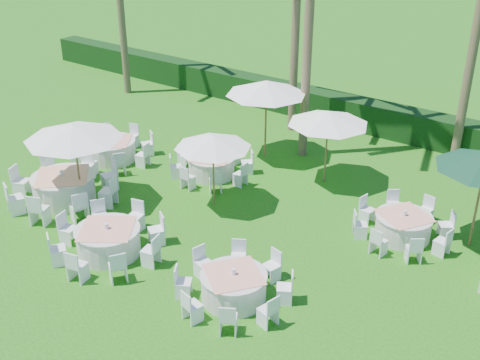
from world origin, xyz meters
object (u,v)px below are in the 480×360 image
(banquet_table_a, at_px, (64,187))
(banquet_table_f, at_px, (403,226))
(umbrella_c, at_px, (266,87))
(banquet_table_c, at_px, (234,286))
(banquet_table_d, at_px, (112,150))
(umbrella_b, at_px, (213,141))
(banquet_table_b, at_px, (108,240))
(umbrella_a, at_px, (73,132))
(banquet_table_e, at_px, (212,165))
(umbrella_d, at_px, (328,118))

(banquet_table_a, relative_size, banquet_table_f, 1.20)
(umbrella_c, bearing_deg, banquet_table_c, -61.19)
(banquet_table_d, relative_size, umbrella_c, 1.05)
(banquet_table_f, xyz_separation_m, umbrella_b, (-5.51, -1.67, 1.79))
(banquet_table_f, relative_size, umbrella_c, 0.98)
(banquet_table_b, height_order, umbrella_b, umbrella_b)
(banquet_table_a, relative_size, banquet_table_c, 1.19)
(banquet_table_f, distance_m, umbrella_a, 9.99)
(banquet_table_f, bearing_deg, banquet_table_e, -179.34)
(banquet_table_c, relative_size, umbrella_b, 1.20)
(banquet_table_a, height_order, umbrella_a, umbrella_a)
(umbrella_a, bearing_deg, banquet_table_b, -27.34)
(banquet_table_b, relative_size, umbrella_d, 1.17)
(banquet_table_c, bearing_deg, umbrella_d, 100.76)
(banquet_table_c, xyz_separation_m, umbrella_c, (-4.07, 7.41, 2.25))
(banquet_table_b, xyz_separation_m, banquet_table_e, (-0.72, 5.41, -0.03))
(banquet_table_d, relative_size, banquet_table_f, 1.07)
(umbrella_d, bearing_deg, banquet_table_a, -134.96)
(umbrella_b, xyz_separation_m, umbrella_c, (-0.77, 4.00, 0.46))
(banquet_table_e, height_order, umbrella_c, umbrella_c)
(umbrella_d, bearing_deg, banquet_table_c, -79.24)
(banquet_table_a, height_order, umbrella_d, umbrella_d)
(umbrella_b, relative_size, umbrella_c, 0.82)
(banquet_table_d, relative_size, umbrella_b, 1.27)
(banquet_table_f, bearing_deg, umbrella_a, -155.38)
(banquet_table_c, height_order, banquet_table_d, banquet_table_d)
(umbrella_c, bearing_deg, banquet_table_e, -103.63)
(umbrella_a, bearing_deg, banquet_table_e, 63.17)
(umbrella_a, height_order, umbrella_b, umbrella_a)
(banquet_table_f, relative_size, umbrella_d, 1.07)
(banquet_table_b, xyz_separation_m, umbrella_a, (-2.74, 1.42, 2.04))
(banquet_table_d, xyz_separation_m, umbrella_b, (5.07, -0.47, 1.77))
(banquet_table_c, bearing_deg, umbrella_c, 118.81)
(umbrella_a, distance_m, umbrella_c, 6.91)
(umbrella_b, bearing_deg, banquet_table_b, -99.42)
(banquet_table_b, distance_m, banquet_table_c, 3.96)
(banquet_table_d, distance_m, banquet_table_e, 3.88)
(banquet_table_f, bearing_deg, banquet_table_a, -156.07)
(banquet_table_f, bearing_deg, banquet_table_c, -113.47)
(banquet_table_c, relative_size, banquet_table_e, 1.00)
(banquet_table_e, height_order, umbrella_b, umbrella_b)
(banquet_table_b, distance_m, banquet_table_e, 5.46)
(banquet_table_e, distance_m, umbrella_b, 2.75)
(banquet_table_e, xyz_separation_m, umbrella_c, (0.58, 2.41, 2.25))
(banquet_table_c, height_order, umbrella_a, umbrella_a)
(banquet_table_d, height_order, umbrella_b, umbrella_b)
(umbrella_a, distance_m, umbrella_d, 7.95)
(banquet_table_b, distance_m, banquet_table_f, 8.23)
(banquet_table_e, relative_size, umbrella_d, 1.07)
(umbrella_b, height_order, umbrella_d, umbrella_d)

